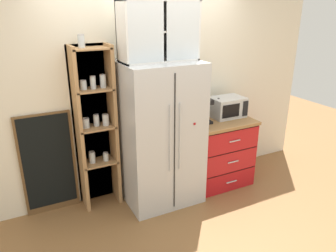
# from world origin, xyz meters

# --- Properties ---
(ground_plane) EXTENTS (10.61, 10.61, 0.00)m
(ground_plane) POSITION_xyz_m (0.00, 0.00, 0.00)
(ground_plane) COLOR olive
(wall_back_cream) EXTENTS (4.92, 0.10, 2.55)m
(wall_back_cream) POSITION_xyz_m (0.00, 0.40, 1.27)
(wall_back_cream) COLOR silver
(wall_back_cream) RESTS_ON ground
(refrigerator) EXTENTS (0.89, 0.73, 1.72)m
(refrigerator) POSITION_xyz_m (0.00, -0.01, 0.86)
(refrigerator) COLOR silver
(refrigerator) RESTS_ON ground
(pantry_shelf_column) EXTENTS (0.47, 0.31, 2.02)m
(pantry_shelf_column) POSITION_xyz_m (-0.70, 0.28, 1.00)
(pantry_shelf_column) COLOR brown
(pantry_shelf_column) RESTS_ON ground
(counter_cabinet) EXTENTS (0.81, 0.68, 0.91)m
(counter_cabinet) POSITION_xyz_m (0.87, 0.03, 0.45)
(counter_cabinet) COLOR red
(counter_cabinet) RESTS_ON ground
(microwave) EXTENTS (0.44, 0.33, 0.26)m
(microwave) POSITION_xyz_m (1.02, 0.07, 1.04)
(microwave) COLOR silver
(microwave) RESTS_ON counter_cabinet
(coffee_maker) EXTENTS (0.17, 0.20, 0.31)m
(coffee_maker) POSITION_xyz_m (0.60, 0.03, 1.06)
(coffee_maker) COLOR black
(coffee_maker) RESTS_ON counter_cabinet
(mug_cream) EXTENTS (0.12, 0.09, 0.10)m
(mug_cream) POSITION_xyz_m (0.87, -0.01, 0.95)
(mug_cream) COLOR silver
(mug_cream) RESTS_ON counter_cabinet
(bottle_clear) EXTENTS (0.07, 0.07, 0.27)m
(bottle_clear) POSITION_xyz_m (0.87, 0.08, 1.02)
(bottle_clear) COLOR silver
(bottle_clear) RESTS_ON counter_cabinet
(bottle_cobalt) EXTENTS (0.07, 0.07, 0.24)m
(bottle_cobalt) POSITION_xyz_m (0.87, 0.12, 1.01)
(bottle_cobalt) COLOR navy
(bottle_cobalt) RESTS_ON counter_cabinet
(upper_cabinet) EXTENTS (0.85, 0.32, 0.64)m
(upper_cabinet) POSITION_xyz_m (0.00, 0.04, 2.04)
(upper_cabinet) COLOR silver
(upper_cabinet) RESTS_ON refrigerator
(chalkboard_menu) EXTENTS (0.60, 0.04, 1.20)m
(chalkboard_menu) POSITION_xyz_m (-1.26, 0.33, 0.61)
(chalkboard_menu) COLOR brown
(chalkboard_menu) RESTS_ON ground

